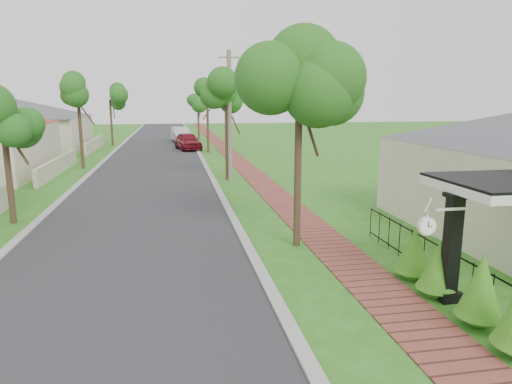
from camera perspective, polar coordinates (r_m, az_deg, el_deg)
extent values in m
plane|color=#2E6A19|center=(10.94, -1.36, -12.96)|extent=(160.00, 160.00, 0.00)
cube|color=#28282B|center=(30.22, -13.02, 2.56)|extent=(7.00, 120.00, 0.02)
cube|color=#9E9E99|center=(30.26, -6.10, 2.80)|extent=(0.30, 120.00, 0.10)
cube|color=#9E9E99|center=(30.61, -19.86, 2.28)|extent=(0.30, 120.00, 0.10)
cube|color=brown|center=(30.56, -1.23, 2.95)|extent=(1.50, 120.00, 0.03)
cube|color=white|center=(11.68, 29.10, 0.62)|extent=(2.90, 2.60, 0.20)
cube|color=black|center=(11.66, 29.17, 1.25)|extent=(2.90, 2.60, 0.06)
cube|color=black|center=(11.22, 23.25, -6.41)|extent=(0.30, 0.30, 2.52)
cube|color=black|center=(11.61, 22.80, -11.78)|extent=(0.48, 0.48, 0.24)
cube|color=black|center=(10.94, 23.75, -0.40)|extent=(0.42, 0.42, 0.10)
cube|color=black|center=(12.30, 21.95, -6.29)|extent=(0.03, 8.00, 0.03)
cube|color=black|center=(12.55, 21.67, -9.78)|extent=(0.03, 8.00, 0.03)
cylinder|color=black|center=(10.92, 27.42, -11.52)|extent=(0.02, 0.02, 1.00)
cylinder|color=black|center=(11.41, 25.37, -10.35)|extent=(0.02, 0.02, 1.00)
cylinder|color=black|center=(11.91, 23.50, -9.27)|extent=(0.02, 0.02, 1.00)
cylinder|color=black|center=(12.43, 21.79, -8.27)|extent=(0.02, 0.02, 1.00)
cylinder|color=black|center=(12.97, 20.23, -7.35)|extent=(0.02, 0.02, 1.00)
cylinder|color=black|center=(13.51, 18.80, -6.49)|extent=(0.02, 0.02, 1.00)
cylinder|color=black|center=(14.07, 17.49, -5.70)|extent=(0.02, 0.02, 1.00)
cylinder|color=black|center=(14.64, 16.28, -4.97)|extent=(0.02, 0.02, 1.00)
cylinder|color=black|center=(15.21, 15.17, -4.29)|extent=(0.02, 0.02, 1.00)
cylinder|color=black|center=(15.79, 14.13, -3.66)|extent=(0.02, 0.02, 1.00)
cylinder|color=#382619|center=(26.12, -3.66, 6.50)|extent=(0.22, 0.22, 4.55)
sphere|color=#175516|center=(26.02, -3.72, 11.78)|extent=(1.70, 1.70, 1.70)
cylinder|color=#382619|center=(40.01, -6.05, 8.43)|extent=(0.22, 0.22, 4.90)
sphere|color=#175516|center=(39.96, -6.13, 12.14)|extent=(1.70, 1.70, 1.70)
cylinder|color=#382619|center=(53.98, -7.21, 8.80)|extent=(0.22, 0.22, 4.20)
sphere|color=#175516|center=(53.93, -7.26, 11.16)|extent=(1.70, 1.70, 1.70)
cylinder|color=#382619|center=(18.99, -28.55, 2.20)|extent=(0.22, 0.22, 3.85)
sphere|color=#175516|center=(18.82, -29.15, 8.32)|extent=(1.60, 1.60, 1.60)
cylinder|color=#382619|center=(32.46, -21.08, 7.04)|extent=(0.22, 0.22, 4.90)
sphere|color=#175516|center=(32.40, -21.41, 11.61)|extent=(1.70, 1.70, 1.70)
cylinder|color=#382619|center=(48.26, -17.63, 8.26)|extent=(0.22, 0.22, 4.55)
sphere|color=#175516|center=(48.21, -17.80, 11.11)|extent=(1.70, 1.70, 1.70)
sphere|color=#1D6213|center=(10.57, 26.07, -13.15)|extent=(0.72, 0.72, 0.72)
cone|color=#1D6213|center=(10.34, 26.37, -10.07)|extent=(0.82, 0.82, 1.21)
sphere|color=#1D6213|center=(11.70, 21.74, -10.63)|extent=(0.77, 0.77, 0.77)
cone|color=#1D6213|center=(11.52, 21.93, -8.19)|extent=(0.87, 0.87, 1.05)
sphere|color=#1D6213|center=(12.60, 19.01, -8.87)|extent=(0.77, 0.77, 0.77)
cone|color=#1D6213|center=(12.44, 19.16, -6.64)|extent=(0.87, 0.87, 1.03)
cube|color=#BFB299|center=(30.93, -23.49, 3.04)|extent=(0.25, 10.00, 1.00)
cube|color=beige|center=(45.96, -27.55, 6.40)|extent=(11.00, 10.00, 3.00)
pyramid|color=#4C4C51|center=(45.87, -27.81, 9.26)|extent=(15.56, 15.56, 1.60)
cube|color=#BFB299|center=(44.59, -19.52, 5.63)|extent=(0.25, 10.00, 1.00)
imported|color=maroon|center=(42.58, -8.51, 6.29)|extent=(2.71, 4.85, 1.56)
imported|color=silver|center=(50.42, -9.38, 7.08)|extent=(2.27, 5.03, 1.60)
cylinder|color=#382619|center=(14.03, 5.25, 2.68)|extent=(0.22, 0.22, 4.79)
sphere|color=#2C681E|center=(13.87, 5.44, 13.06)|extent=(2.38, 2.38, 2.38)
cylinder|color=#756D5B|center=(25.88, -3.33, 9.38)|extent=(0.24, 0.24, 7.19)
cube|color=#756D5B|center=(25.97, -3.41, 16.44)|extent=(1.20, 0.08, 0.08)
cube|color=white|center=(10.44, 23.15, -1.99)|extent=(0.66, 0.05, 0.05)
cylinder|color=white|center=(10.20, 20.63, -2.98)|extent=(0.02, 0.02, 0.28)
cylinder|color=white|center=(10.25, 20.56, -4.00)|extent=(0.40, 0.10, 0.40)
cylinder|color=white|center=(10.20, 20.71, -4.08)|extent=(0.34, 0.01, 0.34)
cylinder|color=white|center=(10.29, 20.40, -3.93)|extent=(0.34, 0.01, 0.34)
cube|color=black|center=(10.18, 20.77, -3.76)|extent=(0.01, 0.01, 0.13)
cube|color=black|center=(10.21, 20.93, -4.08)|extent=(0.09, 0.01, 0.02)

